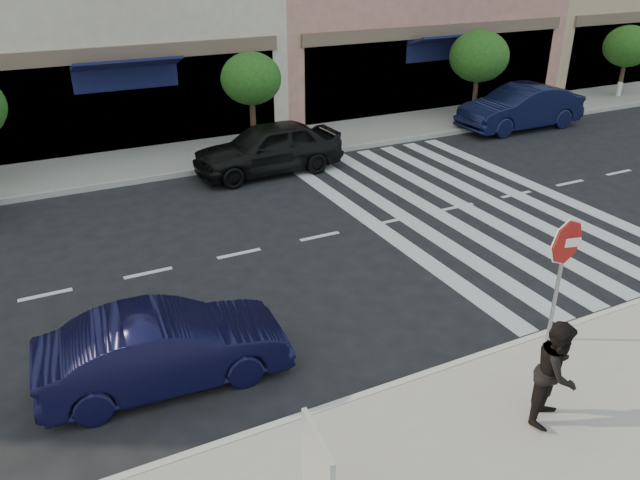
{
  "coord_description": "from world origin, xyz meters",
  "views": [
    {
      "loc": [
        -3.9,
        -7.8,
        6.23
      ],
      "look_at": [
        0.61,
        1.21,
        1.4
      ],
      "focal_mm": 35.0,
      "sensor_mm": 36.0,
      "label": 1
    }
  ],
  "objects_px": {
    "stop_sign": "(565,253)",
    "car_near_mid": "(165,348)",
    "car_far_mid": "(268,148)",
    "walker": "(557,372)",
    "car_far_right": "(520,107)"
  },
  "relations": [
    {
      "from": "car_near_mid",
      "to": "car_far_right",
      "type": "bearing_deg",
      "value": -56.25
    },
    {
      "from": "stop_sign",
      "to": "car_far_mid",
      "type": "bearing_deg",
      "value": 108.64
    },
    {
      "from": "stop_sign",
      "to": "car_far_right",
      "type": "xyz_separation_m",
      "value": [
        9.24,
        10.77,
        -1.01
      ]
    },
    {
      "from": "car_far_mid",
      "to": "walker",
      "type": "bearing_deg",
      "value": -4.83
    },
    {
      "from": "stop_sign",
      "to": "car_far_mid",
      "type": "xyz_separation_m",
      "value": [
        -0.84,
        10.39,
        -1.03
      ]
    },
    {
      "from": "car_near_mid",
      "to": "car_far_mid",
      "type": "bearing_deg",
      "value": -27.74
    },
    {
      "from": "car_far_mid",
      "to": "car_near_mid",
      "type": "bearing_deg",
      "value": -33.44
    },
    {
      "from": "walker",
      "to": "car_far_mid",
      "type": "distance_m",
      "value": 11.84
    },
    {
      "from": "walker",
      "to": "car_near_mid",
      "type": "height_order",
      "value": "walker"
    },
    {
      "from": "stop_sign",
      "to": "car_near_mid",
      "type": "xyz_separation_m",
      "value": [
        -6.0,
        1.97,
        -1.17
      ]
    },
    {
      "from": "walker",
      "to": "car_near_mid",
      "type": "relative_size",
      "value": 0.42
    },
    {
      "from": "car_far_right",
      "to": "stop_sign",
      "type": "bearing_deg",
      "value": -40.68
    },
    {
      "from": "car_near_mid",
      "to": "car_far_right",
      "type": "distance_m",
      "value": 17.59
    },
    {
      "from": "stop_sign",
      "to": "car_far_right",
      "type": "relative_size",
      "value": 0.47
    },
    {
      "from": "car_far_right",
      "to": "car_near_mid",
      "type": "bearing_deg",
      "value": -60.04
    }
  ]
}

